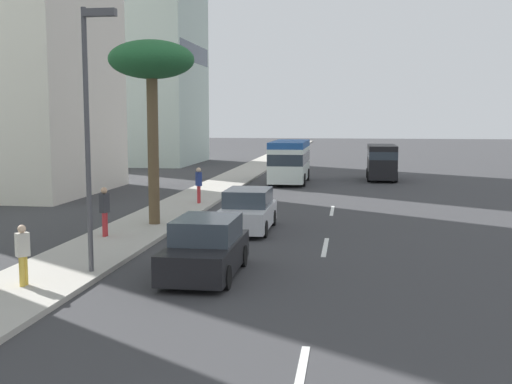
% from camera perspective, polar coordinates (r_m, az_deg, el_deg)
% --- Properties ---
extents(ground_plane, '(198.00, 198.00, 0.00)m').
position_cam_1_polar(ground_plane, '(36.75, 7.08, -0.28)').
color(ground_plane, '#38383A').
extents(sidewalk_right, '(162.00, 2.93, 0.15)m').
position_cam_1_polar(sidewalk_right, '(37.63, -4.24, 0.03)').
color(sidewalk_right, '#B2ADA3').
rests_on(sidewalk_right, ground_plane).
extents(lane_stripe_near, '(3.20, 0.16, 0.01)m').
position_cam_1_polar(lane_stripe_near, '(11.29, 3.93, -16.41)').
color(lane_stripe_near, silver).
rests_on(lane_stripe_near, ground_plane).
extents(lane_stripe_mid, '(3.20, 0.16, 0.01)m').
position_cam_1_polar(lane_stripe_mid, '(22.09, 6.20, -4.90)').
color(lane_stripe_mid, silver).
rests_on(lane_stripe_mid, ground_plane).
extents(lane_stripe_far, '(3.20, 0.16, 0.01)m').
position_cam_1_polar(lane_stripe_far, '(30.61, 6.82, -1.67)').
color(lane_stripe_far, silver).
rests_on(lane_stripe_far, ground_plane).
extents(van_lead, '(4.76, 2.05, 2.48)m').
position_cam_1_polar(van_lead, '(45.92, 11.17, 2.81)').
color(van_lead, black).
rests_on(van_lead, ground_plane).
extents(car_second, '(4.22, 1.88, 1.63)m').
position_cam_1_polar(car_second, '(18.00, -4.50, -5.06)').
color(car_second, black).
rests_on(car_second, ground_plane).
extents(car_third, '(4.32, 1.90, 1.62)m').
position_cam_1_polar(car_third, '(25.06, -0.74, -1.71)').
color(car_third, silver).
rests_on(car_third, ground_plane).
extents(minibus_fourth, '(6.79, 2.40, 2.84)m').
position_cam_1_polar(minibus_fourth, '(43.17, 3.03, 2.88)').
color(minibus_fourth, silver).
rests_on(minibus_fourth, ground_plane).
extents(pedestrian_near_lamp, '(0.39, 0.37, 1.79)m').
position_cam_1_polar(pedestrian_near_lamp, '(32.03, -5.14, 0.78)').
color(pedestrian_near_lamp, red).
rests_on(pedestrian_near_lamp, sidewalk_right).
extents(pedestrian_mid_block, '(0.37, 0.30, 1.79)m').
position_cam_1_polar(pedestrian_mid_block, '(23.61, -13.37, -1.49)').
color(pedestrian_mid_block, red).
rests_on(pedestrian_mid_block, sidewalk_right).
extents(pedestrian_by_tree, '(0.38, 0.38, 1.58)m').
position_cam_1_polar(pedestrian_by_tree, '(17.34, -20.11, -5.10)').
color(pedestrian_by_tree, gold).
rests_on(pedestrian_by_tree, sidewalk_right).
extents(palm_tree, '(3.37, 3.37, 7.29)m').
position_cam_1_polar(palm_tree, '(25.91, -9.31, 11.10)').
color(palm_tree, brown).
rests_on(palm_tree, sidewalk_right).
extents(street_lamp, '(0.24, 0.97, 7.20)m').
position_cam_1_polar(street_lamp, '(18.03, -14.58, 6.89)').
color(street_lamp, '#4C4C51').
rests_on(street_lamp, sidewalk_right).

